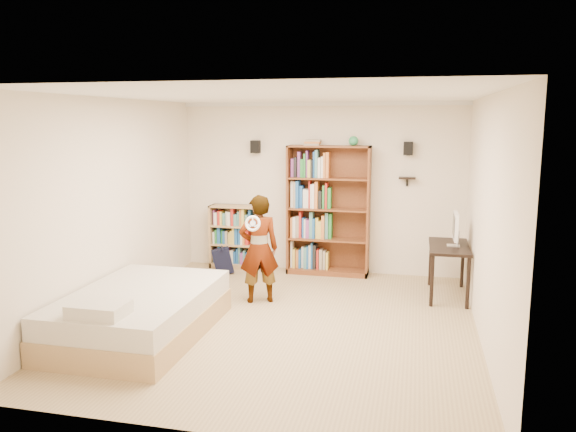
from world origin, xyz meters
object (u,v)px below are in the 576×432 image
computer_desk (448,271)px  daybed (140,307)px  tall_bookshelf (328,211)px  low_bookshelf (236,237)px  person (259,249)px

computer_desk → daybed: bearing=-147.0°
daybed → tall_bookshelf: bearing=61.2°
low_bookshelf → daybed: (-0.13, -3.08, -0.20)m
computer_desk → person: bearing=-162.0°
low_bookshelf → computer_desk: 3.45m
tall_bookshelf → person: size_ratio=1.40×
low_bookshelf → computer_desk: size_ratio=0.98×
low_bookshelf → daybed: bearing=-92.4°
tall_bookshelf → daybed: (-1.67, -3.05, -0.69)m
tall_bookshelf → computer_desk: size_ratio=1.91×
tall_bookshelf → daybed: size_ratio=0.93×
tall_bookshelf → daybed: tall_bookshelf is taller
tall_bookshelf → daybed: bearing=-118.8°
person → daybed: bearing=31.6°
tall_bookshelf → low_bookshelf: bearing=178.8°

